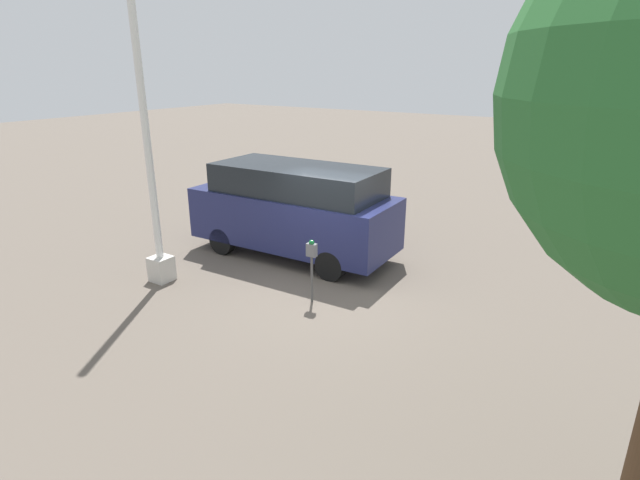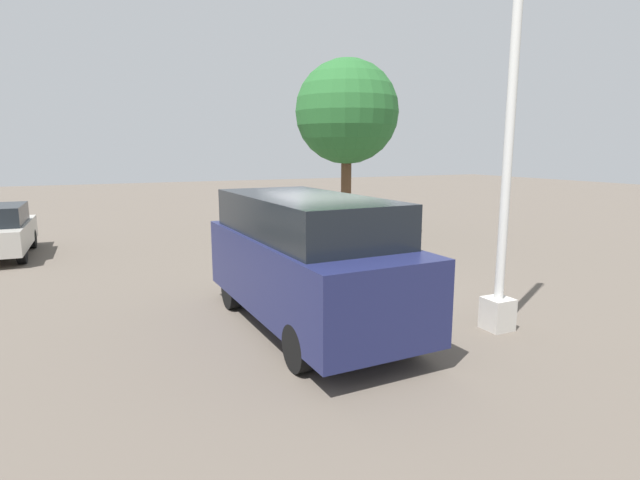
% 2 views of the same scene
% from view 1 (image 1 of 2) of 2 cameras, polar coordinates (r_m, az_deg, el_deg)
% --- Properties ---
extents(ground_plane, '(80.00, 80.00, 0.00)m').
position_cam_1_polar(ground_plane, '(10.76, -0.07, -5.35)').
color(ground_plane, '#60564C').
extents(parking_meter_near, '(0.21, 0.12, 1.32)m').
position_cam_1_polar(parking_meter_near, '(9.72, -0.95, -1.92)').
color(parking_meter_near, '#4C4C4C').
rests_on(parking_meter_near, ground).
extents(lamp_post, '(0.44, 0.44, 6.94)m').
position_cam_1_polar(lamp_post, '(10.93, -18.73, 6.65)').
color(lamp_post, beige).
rests_on(lamp_post, ground).
extents(parked_van, '(5.10, 2.11, 2.27)m').
position_cam_1_polar(parked_van, '(12.16, -2.95, 3.66)').
color(parked_van, navy).
rests_on(parked_van, ground).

